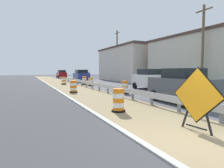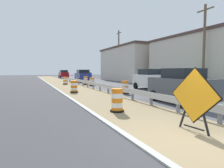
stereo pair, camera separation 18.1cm
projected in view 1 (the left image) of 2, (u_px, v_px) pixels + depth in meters
The scene contains 21 objects.
ground_plane at pixel (189, 140), 5.15m from camera, with size 160.00×160.00×0.00m, color #3D3D3F.
median_dirt_strip at pixel (206, 137), 5.43m from camera, with size 3.72×120.00×0.01m, color #8E7A56.
curb_near_edge at pixel (149, 148), 4.61m from camera, with size 0.20×120.00×0.11m, color #ADADA8.
warning_sign_diamond at pixel (197, 97), 5.88m from camera, with size 0.22×1.76×2.03m.
traffic_barrel_nearest at pixel (118, 101), 8.69m from camera, with size 0.65×0.65×1.07m.
traffic_barrel_close at pixel (125, 88), 15.32m from camera, with size 0.66×0.66×1.06m.
traffic_barrel_mid at pixel (73, 87), 16.21m from camera, with size 0.71×0.71×1.03m.
traffic_barrel_far at pixel (91, 82), 23.44m from camera, with size 0.73×0.73×1.00m.
traffic_barrel_farther at pixel (84, 81), 25.61m from camera, with size 0.71×0.71×1.09m.
traffic_barrel_farthest at pixel (64, 81), 25.63m from camera, with size 0.73×0.73×1.00m.
car_lead_near_lane at pixel (62, 74), 47.44m from camera, with size 2.19×4.37×1.98m.
car_trailing_near_lane at pixel (150, 79), 18.80m from camera, with size 2.09×4.18×2.05m.
car_lead_far_lane at pixel (181, 86), 11.03m from camera, with size 2.14×4.15×2.02m.
car_mid_far_lane at pixel (82, 75), 39.86m from camera, with size 2.05×4.69×2.05m.
car_trailing_far_lane at pixel (81, 76), 31.13m from camera, with size 2.22×4.13×2.01m.
roadside_shop_near at pixel (204, 61), 22.05m from camera, with size 6.44×14.21×6.07m.
roadside_shop_far at pixel (130, 64), 35.26m from camera, with size 7.51×14.66×6.18m.
utility_pole_near at pixel (203, 46), 17.92m from camera, with size 0.24×1.80×8.04m.
utility_pole_mid at pixel (117, 55), 36.01m from camera, with size 0.24×1.80×9.45m.
bush_roadside at pixel (184, 83), 17.39m from camera, with size 3.08×3.08×1.44m, color #286028.
tree_roadside at pixel (127, 53), 37.71m from camera, with size 4.31×4.31×7.32m.
Camera 1 is at (-4.00, -3.70, 1.91)m, focal length 30.28 mm.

